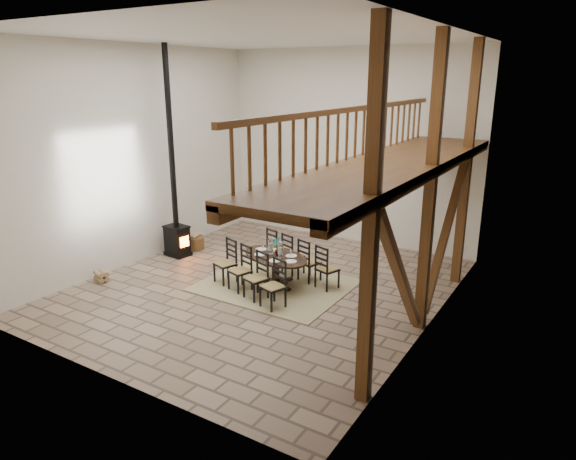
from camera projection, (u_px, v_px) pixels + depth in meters
The scene contains 7 objects.
ground at pixel (263, 287), 10.86m from camera, with size 8.00×8.00×0.00m, color gray.
room_shell at pixel (314, 148), 9.39m from camera, with size 7.02×8.02×5.01m.
rug at pixel (276, 285), 10.94m from camera, with size 3.00×2.50×0.02m, color tan.
dining_table at pixel (276, 270), 10.84m from camera, with size 2.50×2.38×1.06m.
wood_stove at pixel (175, 210), 12.47m from camera, with size 0.64×0.53×5.00m.
log_basket at pixel (195, 242), 13.22m from camera, with size 0.48×0.48×0.40m.
log_stack at pixel (101, 276), 11.15m from camera, with size 0.39×0.32×0.23m.
Camera 1 is at (5.72, -8.28, 4.28)m, focal length 32.00 mm.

